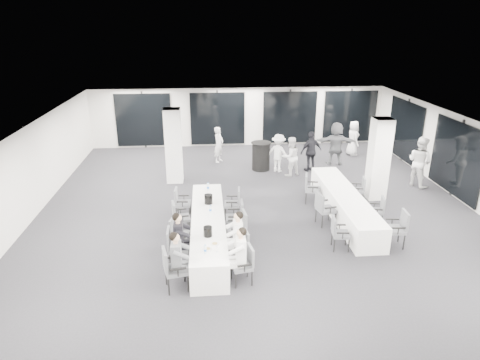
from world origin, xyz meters
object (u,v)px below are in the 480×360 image
object	(u,v)px
chair_main_left_second	(175,245)
chair_main_left_mid	(177,232)
chair_main_left_fourth	(179,216)
chair_main_right_fourth	(237,215)
chair_main_right_far	(234,201)
chair_side_right_far	(359,188)
standing_guest_a	(219,142)
standing_guest_b	(291,154)
chair_main_left_far	(181,201)
chair_side_right_near	(398,226)
chair_side_left_mid	(324,207)
banquet_table_main	(208,230)
chair_main_right_near	(245,262)
standing_guest_f	(336,141)
chair_main_right_mid	(239,227)
cocktail_table	(261,156)
standing_guest_c	(279,151)
chair_side_left_far	(310,187)
chair_main_left_near	(172,267)
standing_guest_d	(311,149)
standing_guest_h	(420,158)
chair_side_right_mid	(378,209)
ice_bucket_near	(208,231)
chair_main_right_second	(242,245)
banquet_table_side	(344,204)
standing_guest_e	(353,136)
ice_bucket_far	(208,199)
chair_side_left_near	(338,231)

from	to	relation	value
chair_main_left_second	chair_main_left_mid	bearing A→B (deg)	178.89
chair_main_left_mid	chair_main_left_fourth	bearing A→B (deg)	-164.76
chair_main_right_fourth	chair_main_right_far	distance (m)	1.03
chair_side_right_far	standing_guest_a	size ratio (longest dim) A/B	0.51
chair_main_right_far	standing_guest_a	size ratio (longest dim) A/B	0.55
chair_main_right_far	standing_guest_b	world-z (taller)	standing_guest_b
chair_main_left_far	chair_side_right_near	bearing A→B (deg)	71.87
chair_main_left_fourth	chair_side_left_mid	size ratio (longest dim) A/B	0.93
banquet_table_main	chair_main_left_far	world-z (taller)	chair_main_left_far
chair_main_right_near	standing_guest_f	xyz separation A→B (m)	(4.64, 8.43, 0.51)
chair_main_right_near	chair_side_right_near	size ratio (longest dim) A/B	0.91
banquet_table_main	chair_main_left_far	bearing A→B (deg)	116.04
chair_main_right_mid	chair_main_right_fourth	xyz separation A→B (m)	(-0.00, 0.74, -0.01)
chair_side_right_far	standing_guest_a	bearing A→B (deg)	55.54
cocktail_table	standing_guest_c	size ratio (longest dim) A/B	0.66
chair_side_left_far	chair_side_right_far	world-z (taller)	chair_side_left_far
chair_side_left_far	chair_main_left_near	bearing A→B (deg)	-29.72
chair_main_left_fourth	chair_main_right_fourth	distance (m)	1.68
chair_side_right_far	chair_main_right_near	bearing A→B (deg)	147.85
chair_main_left_mid	standing_guest_d	distance (m)	7.81
chair_main_left_fourth	chair_main_right_near	world-z (taller)	chair_main_left_fourth
chair_main_right_mid	standing_guest_d	xyz separation A→B (m)	(3.39, 5.92, 0.37)
chair_main_left_fourth	chair_main_right_far	bearing A→B (deg)	107.61
standing_guest_d	standing_guest_h	distance (m)	4.07
chair_side_right_mid	cocktail_table	bearing A→B (deg)	39.12
cocktail_table	standing_guest_f	size ratio (longest dim) A/B	0.56
cocktail_table	standing_guest_h	bearing A→B (deg)	-22.22
ice_bucket_near	chair_main_left_mid	bearing A→B (deg)	136.19
cocktail_table	standing_guest_c	xyz separation A→B (m)	(0.67, -0.27, 0.29)
cocktail_table	chair_main_right_second	world-z (taller)	cocktail_table
banquet_table_side	chair_side_right_far	bearing A→B (deg)	50.07
standing_guest_e	ice_bucket_far	xyz separation A→B (m)	(-6.62, -6.72, 0.00)
chair_main_right_mid	standing_guest_e	xyz separation A→B (m)	(5.82, 7.95, 0.31)
standing_guest_h	ice_bucket_near	bearing A→B (deg)	93.90
cocktail_table	chair_main_left_near	bearing A→B (deg)	-110.71
chair_main_right_second	chair_side_left_far	distance (m)	4.50
chair_main_right_far	chair_side_left_near	xyz separation A→B (m)	(2.62, -2.16, -0.03)
chair_main_right_far	ice_bucket_far	distance (m)	1.03
banquet_table_side	chair_side_left_near	size ratio (longest dim) A/B	5.49
chair_main_right_fourth	standing_guest_h	xyz separation A→B (m)	(6.97, 3.24, 0.50)
chair_main_right_far	chair_main_right_near	bearing A→B (deg)	-175.41
chair_side_right_mid	standing_guest_f	size ratio (longest dim) A/B	0.41
banquet_table_main	cocktail_table	bearing A→B (deg)	69.47
chair_main_left_mid	chair_side_left_far	world-z (taller)	chair_side_left_far
chair_main_right_second	standing_guest_c	size ratio (longest dim) A/B	0.50
standing_guest_f	chair_main_right_mid	bearing A→B (deg)	62.38
standing_guest_c	chair_main_right_second	bearing A→B (deg)	107.98
ice_bucket_far	chair_main_left_mid	bearing A→B (deg)	-124.62
chair_side_left_near	chair_side_right_mid	bearing A→B (deg)	136.66
chair_main_left_fourth	chair_side_right_near	size ratio (longest dim) A/B	0.93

